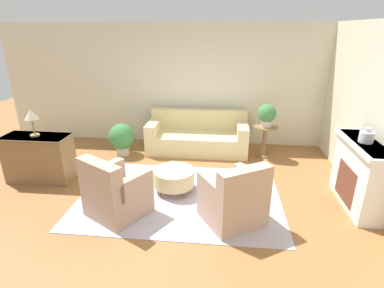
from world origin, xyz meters
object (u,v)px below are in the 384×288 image
at_px(vase_mantel_near, 366,137).
at_px(side_table, 265,136).
at_px(dresser, 39,157).
at_px(potted_plant_on_side_table, 267,114).
at_px(armchair_left, 115,193).
at_px(couch, 198,137).
at_px(potted_plant_floor, 122,138).
at_px(armchair_right, 234,200).
at_px(ottoman_table, 174,177).
at_px(table_lamp, 31,116).

bearing_deg(vase_mantel_near, side_table, 122.80).
bearing_deg(dresser, potted_plant_on_side_table, 20.02).
xyz_separation_m(armchair_left, dresser, (-1.77, 0.98, 0.08)).
height_order(couch, side_table, couch).
bearing_deg(potted_plant_floor, dresser, -129.99).
bearing_deg(potted_plant_on_side_table, side_table, -45.00).
distance_m(couch, armchair_right, 2.85).
relative_size(ottoman_table, table_lamp, 1.47).
bearing_deg(side_table, couch, 171.78).
relative_size(armchair_right, side_table, 1.51).
relative_size(armchair_right, ottoman_table, 1.48).
bearing_deg(side_table, armchair_right, -105.86).
height_order(armchair_right, vase_mantel_near, vase_mantel_near).
height_order(couch, table_lamp, table_lamp).
bearing_deg(potted_plant_on_side_table, potted_plant_floor, -175.91).
bearing_deg(potted_plant_on_side_table, dresser, -159.98).
bearing_deg(armchair_left, table_lamp, 151.03).
bearing_deg(potted_plant_floor, vase_mantel_near, -20.61).
bearing_deg(side_table, potted_plant_on_side_table, 135.00).
relative_size(couch, vase_mantel_near, 10.08).
height_order(armchair_left, ottoman_table, armchair_left).
relative_size(couch, table_lamp, 4.65).
relative_size(side_table, vase_mantel_near, 3.13).
xyz_separation_m(vase_mantel_near, potted_plant_on_side_table, (-1.20, 1.86, -0.20)).
distance_m(dresser, vase_mantel_near, 5.50).
relative_size(couch, dresser, 1.86).
bearing_deg(dresser, ottoman_table, -3.94).
distance_m(ottoman_table, table_lamp, 2.71).
distance_m(armchair_left, side_table, 3.55).
relative_size(ottoman_table, potted_plant_floor, 1.00).
distance_m(couch, potted_plant_floor, 1.71).
xyz_separation_m(armchair_right, ottoman_table, (-1.01, 0.81, -0.11)).
bearing_deg(vase_mantel_near, armchair_left, -169.61).
bearing_deg(ottoman_table, dresser, 176.06).
distance_m(ottoman_table, potted_plant_on_side_table, 2.54).
bearing_deg(potted_plant_floor, armchair_right, -43.59).
xyz_separation_m(potted_plant_floor, table_lamp, (-1.11, -1.33, 0.83)).
height_order(couch, dresser, couch).
bearing_deg(armchair_right, couch, 105.62).
distance_m(side_table, dresser, 4.53).
bearing_deg(ottoman_table, vase_mantel_near, -2.58).
height_order(couch, armchair_left, armchair_left).
xyz_separation_m(couch, armchair_left, (-1.00, -2.74, 0.05)).
bearing_deg(dresser, vase_mantel_near, -3.21).
bearing_deg(armchair_left, potted_plant_on_side_table, 45.54).
distance_m(armchair_right, potted_plant_on_side_table, 2.70).
bearing_deg(side_table, dresser, -159.98).
relative_size(ottoman_table, side_table, 1.02).
bearing_deg(potted_plant_floor, side_table, 4.09).
height_order(armchair_left, potted_plant_on_side_table, potted_plant_on_side_table).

